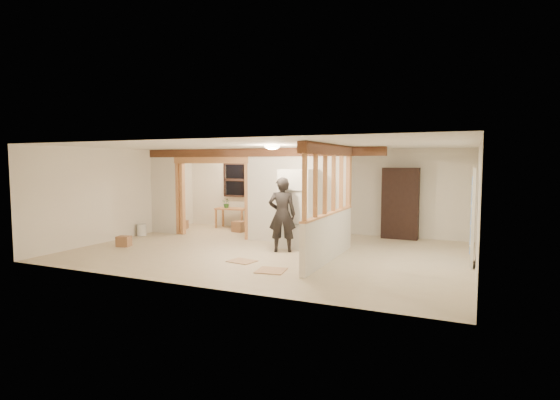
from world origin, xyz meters
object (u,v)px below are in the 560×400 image
at_px(bookshelf, 400,203).
at_px(refrigerator, 298,208).
at_px(work_table, 232,218).
at_px(shop_vac, 173,220).
at_px(woman, 282,215).

bearing_deg(bookshelf, refrigerator, -133.40).
xyz_separation_m(work_table, bookshelf, (5.26, 0.17, 0.66)).
height_order(work_table, bookshelf, bookshelf).
distance_m(work_table, shop_vac, 1.86).
relative_size(woman, shop_vac, 2.65).
bearing_deg(woman, refrigerator, -122.48).
xyz_separation_m(refrigerator, bookshelf, (2.14, 2.27, 0.01)).
height_order(refrigerator, bookshelf, bookshelf).
relative_size(woman, bookshelf, 0.90).
relative_size(shop_vac, bookshelf, 0.34).
height_order(woman, bookshelf, bookshelf).
distance_m(woman, work_table, 4.14).
xyz_separation_m(refrigerator, woman, (-0.13, -0.71, -0.09)).
height_order(refrigerator, woman, refrigerator).
height_order(woman, work_table, woman).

